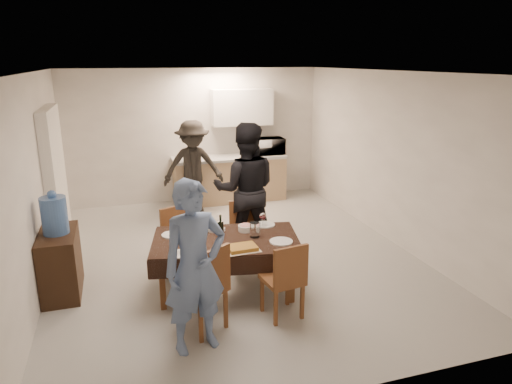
% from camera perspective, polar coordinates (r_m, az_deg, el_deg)
% --- Properties ---
extents(floor, '(5.00, 6.00, 0.02)m').
position_cam_1_polar(floor, '(6.70, -2.62, -8.05)').
color(floor, '#A2A29E').
rests_on(floor, ground).
extents(ceiling, '(5.00, 6.00, 0.02)m').
position_cam_1_polar(ceiling, '(6.11, -2.94, 14.76)').
color(ceiling, white).
rests_on(ceiling, wall_back).
extents(wall_back, '(5.00, 0.02, 2.60)m').
position_cam_1_polar(wall_back, '(9.16, -7.54, 6.98)').
color(wall_back, silver).
rests_on(wall_back, floor).
extents(wall_front, '(5.00, 0.02, 2.60)m').
position_cam_1_polar(wall_front, '(3.60, 9.46, -7.89)').
color(wall_front, silver).
rests_on(wall_front, floor).
extents(wall_left, '(0.02, 6.00, 2.60)m').
position_cam_1_polar(wall_left, '(6.17, -25.85, 0.94)').
color(wall_left, silver).
rests_on(wall_left, floor).
extents(wall_right, '(0.02, 6.00, 2.60)m').
position_cam_1_polar(wall_right, '(7.30, 16.63, 4.06)').
color(wall_right, silver).
rests_on(wall_right, floor).
extents(stub_partition, '(0.15, 1.40, 2.10)m').
position_cam_1_polar(stub_partition, '(7.38, -23.76, 1.47)').
color(stub_partition, white).
rests_on(stub_partition, floor).
extents(kitchen_base_cabinet, '(2.20, 0.60, 0.86)m').
position_cam_1_polar(kitchen_base_cabinet, '(9.16, -3.29, 1.52)').
color(kitchen_base_cabinet, tan).
rests_on(kitchen_base_cabinet, floor).
extents(kitchen_worktop, '(2.24, 0.64, 0.05)m').
position_cam_1_polar(kitchen_worktop, '(9.05, -3.34, 4.30)').
color(kitchen_worktop, '#B4B3AE').
rests_on(kitchen_worktop, kitchen_base_cabinet).
extents(upper_cabinet, '(1.20, 0.34, 0.70)m').
position_cam_1_polar(upper_cabinet, '(9.11, -1.79, 10.55)').
color(upper_cabinet, white).
rests_on(upper_cabinet, wall_back).
extents(dining_table, '(1.90, 1.33, 0.68)m').
position_cam_1_polar(dining_table, '(5.55, -3.79, -6.14)').
color(dining_table, black).
rests_on(dining_table, floor).
extents(chair_near_left, '(0.60, 0.63, 0.52)m').
position_cam_1_polar(chair_near_left, '(4.74, -6.73, -11.09)').
color(chair_near_left, brown).
rests_on(chair_near_left, floor).
extents(chair_near_right, '(0.46, 0.46, 0.48)m').
position_cam_1_polar(chair_near_right, '(4.98, 3.66, -10.15)').
color(chair_near_right, brown).
rests_on(chair_near_right, floor).
extents(chair_far_left, '(0.50, 0.51, 0.46)m').
position_cam_1_polar(chair_far_left, '(6.13, -9.36, -5.38)').
color(chair_far_left, brown).
rests_on(chair_far_left, floor).
extents(chair_far_right, '(0.42, 0.42, 0.46)m').
position_cam_1_polar(chair_far_right, '(6.30, -1.22, -4.57)').
color(chair_far_right, brown).
rests_on(chair_far_right, floor).
extents(console, '(0.42, 0.84, 0.78)m').
position_cam_1_polar(console, '(6.05, -23.23, -8.19)').
color(console, '#321E10').
rests_on(console, floor).
extents(water_jug, '(0.30, 0.30, 0.44)m').
position_cam_1_polar(water_jug, '(5.83, -23.89, -2.69)').
color(water_jug, '#4B78BD').
rests_on(water_jug, console).
extents(wine_bottle, '(0.07, 0.07, 0.30)m').
position_cam_1_polar(wine_bottle, '(5.52, -4.45, -4.27)').
color(wine_bottle, black).
rests_on(wine_bottle, dining_table).
extents(water_pitcher, '(0.12, 0.12, 0.18)m').
position_cam_1_polar(water_pitcher, '(5.54, -0.16, -4.75)').
color(water_pitcher, white).
rests_on(water_pitcher, dining_table).
extents(savoury_tart, '(0.39, 0.30, 0.05)m').
position_cam_1_polar(savoury_tart, '(5.21, -1.73, -6.99)').
color(savoury_tart, '#AD8432').
rests_on(savoury_tart, dining_table).
extents(salad_bowl, '(0.19, 0.19, 0.07)m').
position_cam_1_polar(salad_bowl, '(5.75, -1.31, -4.53)').
color(salad_bowl, silver).
rests_on(salad_bowl, dining_table).
extents(mushroom_dish, '(0.20, 0.20, 0.03)m').
position_cam_1_polar(mushroom_dish, '(5.77, -4.94, -4.72)').
color(mushroom_dish, silver).
rests_on(mushroom_dish, dining_table).
extents(wine_glass_a, '(0.09, 0.09, 0.21)m').
position_cam_1_polar(wine_glass_a, '(5.18, -9.12, -6.39)').
color(wine_glass_a, white).
rests_on(wine_glass_a, dining_table).
extents(wine_glass_b, '(0.09, 0.09, 0.19)m').
position_cam_1_polar(wine_glass_b, '(5.86, 0.85, -3.49)').
color(wine_glass_b, white).
rests_on(wine_glass_b, dining_table).
extents(wine_glass_c, '(0.08, 0.08, 0.18)m').
position_cam_1_polar(wine_glass_c, '(5.74, -6.47, -4.11)').
color(wine_glass_c, white).
rests_on(wine_glass_c, dining_table).
extents(plate_near_left, '(0.24, 0.24, 0.01)m').
position_cam_1_polar(plate_near_left, '(5.16, -9.55, -7.64)').
color(plate_near_left, silver).
rests_on(plate_near_left, dining_table).
extents(plate_near_right, '(0.28, 0.28, 0.02)m').
position_cam_1_polar(plate_near_right, '(5.43, 3.16, -6.20)').
color(plate_near_right, silver).
rests_on(plate_near_right, dining_table).
extents(plate_far_left, '(0.27, 0.27, 0.02)m').
position_cam_1_polar(plate_far_left, '(5.71, -10.39, -5.27)').
color(plate_far_left, silver).
rests_on(plate_far_left, dining_table).
extents(plate_far_right, '(0.26, 0.26, 0.01)m').
position_cam_1_polar(plate_far_right, '(5.95, 1.15, -4.10)').
color(plate_far_right, silver).
rests_on(plate_far_right, dining_table).
extents(microwave, '(0.59, 0.40, 0.33)m').
position_cam_1_polar(microwave, '(9.24, 1.61, 5.76)').
color(microwave, white).
rests_on(microwave, kitchen_worktop).
extents(person_near, '(0.70, 0.54, 1.72)m').
position_cam_1_polar(person_near, '(4.42, -7.62, -9.32)').
color(person_near, '#6079A5').
rests_on(person_near, floor).
extents(person_far, '(1.09, 0.94, 1.92)m').
position_cam_1_polar(person_far, '(6.53, -1.32, 0.31)').
color(person_far, black).
rests_on(person_far, floor).
extents(person_kitchen, '(1.10, 0.63, 1.71)m').
position_cam_1_polar(person_kitchen, '(8.47, -7.85, 3.13)').
color(person_kitchen, black).
rests_on(person_kitchen, floor).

